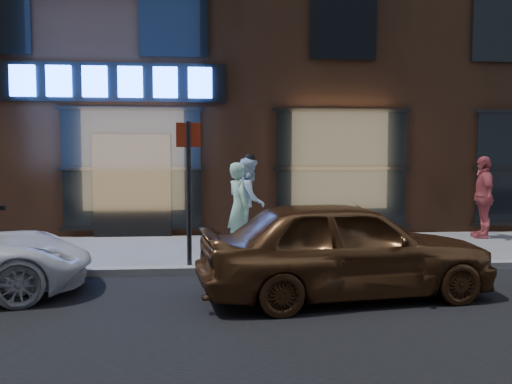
{
  "coord_description": "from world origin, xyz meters",
  "views": [
    {
      "loc": [
        1.94,
        -7.94,
        1.87
      ],
      "look_at": [
        2.72,
        1.6,
        1.2
      ],
      "focal_mm": 35.0,
      "sensor_mm": 36.0,
      "label": 1
    }
  ],
  "objects_px": {
    "passerby": "(483,197)",
    "gold_sedan": "(344,248)",
    "man_bowtie": "(239,207)",
    "sign_post": "(189,182)",
    "man_cap": "(249,200)"
  },
  "relations": [
    {
      "from": "sign_post",
      "to": "gold_sedan",
      "type": "bearing_deg",
      "value": -40.25
    },
    {
      "from": "man_bowtie",
      "to": "gold_sedan",
      "type": "xyz_separation_m",
      "value": [
        1.25,
        -3.4,
        -0.22
      ]
    },
    {
      "from": "man_bowtie",
      "to": "man_cap",
      "type": "relative_size",
      "value": 0.95
    },
    {
      "from": "man_bowtie",
      "to": "sign_post",
      "type": "xyz_separation_m",
      "value": [
        -0.89,
        -1.8,
        0.59
      ]
    },
    {
      "from": "passerby",
      "to": "sign_post",
      "type": "distance_m",
      "value": 7.29
    },
    {
      "from": "gold_sedan",
      "to": "sign_post",
      "type": "relative_size",
      "value": 1.6
    },
    {
      "from": "man_bowtie",
      "to": "man_cap",
      "type": "height_order",
      "value": "man_cap"
    },
    {
      "from": "man_cap",
      "to": "gold_sedan",
      "type": "bearing_deg",
      "value": -155.77
    },
    {
      "from": "man_cap",
      "to": "passerby",
      "type": "distance_m",
      "value": 5.46
    },
    {
      "from": "passerby",
      "to": "gold_sedan",
      "type": "relative_size",
      "value": 0.49
    },
    {
      "from": "passerby",
      "to": "gold_sedan",
      "type": "xyz_separation_m",
      "value": [
        -4.49,
        -4.6,
        -0.28
      ]
    },
    {
      "from": "man_bowtie",
      "to": "passerby",
      "type": "distance_m",
      "value": 5.86
    },
    {
      "from": "man_cap",
      "to": "sign_post",
      "type": "relative_size",
      "value": 0.76
    },
    {
      "from": "man_bowtie",
      "to": "sign_post",
      "type": "relative_size",
      "value": 0.72
    },
    {
      "from": "man_bowtie",
      "to": "man_cap",
      "type": "distance_m",
      "value": 1.07
    }
  ]
}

